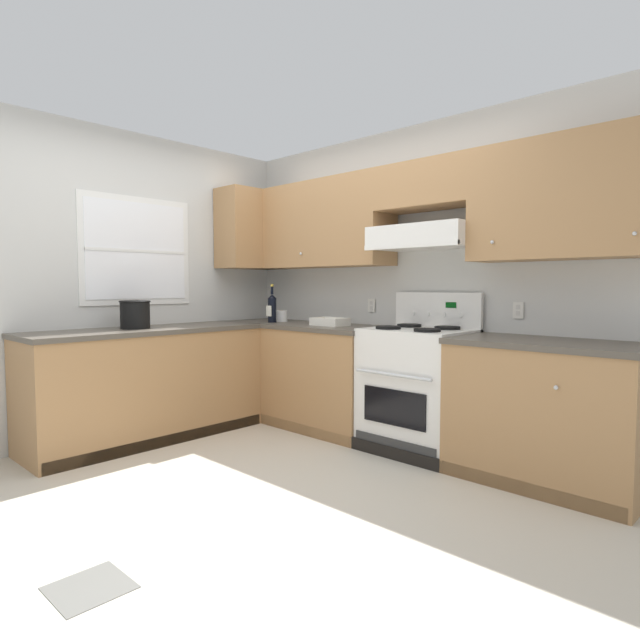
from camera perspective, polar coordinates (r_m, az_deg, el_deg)
The scene contains 11 objects.
ground_plane at distance 3.66m, azimuth -8.29°, elevation -16.34°, with size 7.04×7.04×0.00m, color beige.
floor_accent_tile at distance 2.63m, azimuth -23.63°, elevation -24.94°, with size 0.30×0.30×0.01m, color slate.
wall_back at distance 4.31m, azimuth 11.32°, elevation 6.66°, with size 4.68×0.57×2.55m.
wall_left at distance 4.90m, azimuth -17.93°, elevation 4.60°, with size 0.47×4.00×2.55m.
counter_back_run at distance 4.27m, azimuth 6.58°, elevation -7.11°, with size 3.60×0.65×0.91m.
counter_left_run at distance 4.55m, azimuth -18.18°, elevation -6.60°, with size 0.63×1.91×0.91m.
stove at distance 4.09m, azimuth 10.46°, elevation -7.26°, with size 0.76×0.62×1.20m.
wine_bottle at distance 4.95m, azimuth -5.20°, elevation 1.36°, with size 0.08×0.08×0.36m.
bowl at distance 4.54m, azimuth 1.08°, elevation -0.31°, with size 0.30×0.20×0.07m.
bucket at distance 4.47m, azimuth -19.36°, elevation 0.63°, with size 0.24×0.24×0.22m.
paper_towel_roll at distance 5.08m, azimuth -4.24°, elevation 0.45°, with size 0.12×0.12×0.11m.
Camera 1 is at (2.71, -2.12, 1.25)m, focal length 29.61 mm.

